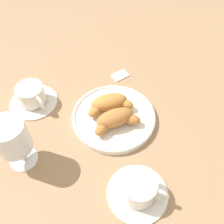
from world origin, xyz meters
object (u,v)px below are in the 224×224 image
object	(u,v)px
croissant_large	(109,103)
coffee_cup_near	(32,96)
coffee_cup_far	(139,190)
sugar_packet	(120,75)
juice_glass_left	(12,138)
croissant_small	(116,119)
pastry_plate	(112,117)

from	to	relation	value
croissant_large	coffee_cup_near	size ratio (longest dim) A/B	0.93
coffee_cup_far	sugar_packet	world-z (taller)	coffee_cup_far
croissant_large	coffee_cup_near	world-z (taller)	same
coffee_cup_near	juice_glass_left	world-z (taller)	juice_glass_left
croissant_small	coffee_cup_far	world-z (taller)	same
sugar_packet	coffee_cup_near	bearing A→B (deg)	-10.18
pastry_plate	croissant_small	bearing A→B (deg)	114.37
coffee_cup_near	coffee_cup_far	bearing A→B (deg)	143.61
croissant_small	coffee_cup_near	bearing A→B (deg)	-13.51
coffee_cup_near	croissant_large	bearing A→B (deg)	177.83
coffee_cup_far	croissant_small	bearing A→B (deg)	-67.93
pastry_plate	juice_glass_left	xyz separation A→B (m)	(0.20, 0.15, 0.08)
croissant_small	coffee_cup_near	distance (m)	0.25
pastry_plate	juice_glass_left	world-z (taller)	juice_glass_left
coffee_cup_near	coffee_cup_far	world-z (taller)	same
croissant_large	croissant_small	world-z (taller)	same
pastry_plate	coffee_cup_near	distance (m)	0.23
coffee_cup_far	juice_glass_left	world-z (taller)	juice_glass_left
croissant_small	juice_glass_left	distance (m)	0.25
coffee_cup_far	juice_glass_left	size ratio (longest dim) A/B	0.97
croissant_small	coffee_cup_near	world-z (taller)	same
croissant_large	pastry_plate	bearing A→B (deg)	113.81
croissant_large	juice_glass_left	world-z (taller)	juice_glass_left
croissant_large	coffee_cup_far	world-z (taller)	same
croissant_large	juice_glass_left	xyz separation A→B (m)	(0.19, 0.17, 0.06)
croissant_large	croissant_small	distance (m)	0.05
croissant_small	coffee_cup_far	size ratio (longest dim) A/B	0.89
coffee_cup_far	sugar_packet	xyz separation A→B (m)	(0.08, -0.37, -0.02)
croissant_small	juice_glass_left	world-z (taller)	juice_glass_left
croissant_small	coffee_cup_far	bearing A→B (deg)	112.07
coffee_cup_near	juice_glass_left	bearing A→B (deg)	100.53
croissant_large	coffee_cup_far	bearing A→B (deg)	112.54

